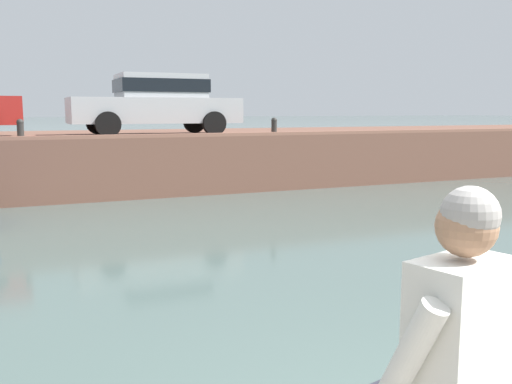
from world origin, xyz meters
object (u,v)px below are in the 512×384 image
object	(u,v)px
car_centre_silver	(157,102)
mooring_bollard_east	(274,126)
person_seated_left	(448,357)
mooring_bollard_mid	(20,128)

from	to	relation	value
car_centre_silver	mooring_bollard_east	bearing A→B (deg)	-27.81
person_seated_left	mooring_bollard_mid	bearing A→B (deg)	95.16
mooring_bollard_east	mooring_bollard_mid	bearing A→B (deg)	180.00
car_centre_silver	person_seated_left	distance (m)	13.43
mooring_bollard_east	person_seated_left	size ratio (longest dim) A/B	0.46
car_centre_silver	mooring_bollard_mid	distance (m)	3.66
mooring_bollard_mid	person_seated_left	bearing A→B (deg)	-84.84
car_centre_silver	mooring_bollard_mid	bearing A→B (deg)	-156.98
mooring_bollard_mid	mooring_bollard_east	world-z (taller)	same
mooring_bollard_east	person_seated_left	world-z (taller)	mooring_bollard_east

